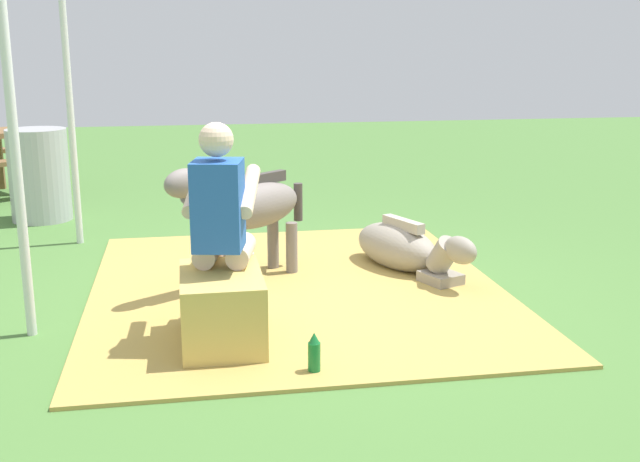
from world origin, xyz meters
TOP-DOWN VIEW (x-y plane):
  - ground_plane at (0.00, 0.00)m, footprint 24.00×24.00m
  - hay_patch at (0.19, -0.03)m, footprint 3.39×2.96m
  - hay_bale at (-0.78, 0.56)m, footprint 0.72×0.48m
  - person_seated at (-0.62, 0.53)m, footprint 0.71×0.50m
  - pony_standing at (0.42, 0.29)m, footprint 0.99×1.12m
  - pony_lying at (0.52, -0.94)m, footprint 1.34×0.77m
  - soda_bottle at (-1.29, 0.09)m, footprint 0.07×0.07m
  - water_barrel at (2.93, 2.19)m, footprint 0.59×0.59m
  - tent_pole_left at (-0.39, 1.72)m, footprint 0.06×0.06m
  - tent_pole_right at (1.89, 1.70)m, footprint 0.06×0.06m

SIDE VIEW (x-z plane):
  - ground_plane at x=0.00m, z-range 0.00..0.00m
  - hay_patch at x=0.19m, z-range 0.00..0.02m
  - soda_bottle at x=-1.29m, z-range 0.00..0.24m
  - pony_lying at x=0.52m, z-range -0.02..0.40m
  - hay_bale at x=-0.78m, z-range 0.00..0.45m
  - water_barrel at x=2.93m, z-range 0.00..0.93m
  - pony_standing at x=0.42m, z-range 0.11..1.06m
  - person_seated at x=-0.62m, z-range 0.07..1.40m
  - tent_pole_left at x=-0.39m, z-range 0.00..2.37m
  - tent_pole_right at x=1.89m, z-range 0.00..2.37m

